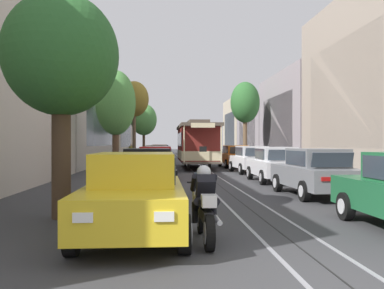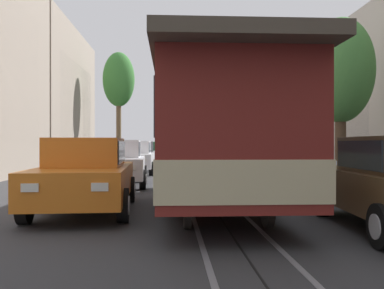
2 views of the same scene
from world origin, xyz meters
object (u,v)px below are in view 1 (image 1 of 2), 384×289
(street_tree_kerb_left_fourth, at_px, (144,120))
(parked_car_white_fourth_right, at_px, (251,159))
(parked_car_red_mid_left, at_px, (155,163))
(parked_car_white_fourth_left, at_px, (158,159))
(street_tree_kerb_left_mid, at_px, (134,100))
(parked_car_white_mid_right, at_px, (275,164))
(street_tree_kerb_left_near, at_px, (61,57))
(parked_car_brown_fifth_left, at_px, (156,156))
(cable_car_trolley, at_px, (197,144))
(parked_car_black_second_left, at_px, (148,172))
(street_tree_kerb_left_second, at_px, (116,104))
(parked_car_yellow_near_left, at_px, (134,194))
(parked_car_orange_far_left, at_px, (159,152))
(pedestrian_on_left_pavement, at_px, (131,151))
(parked_car_grey_second_right, at_px, (316,172))
(motorcycle_with_rider, at_px, (205,206))
(parked_car_navy_sixth_left, at_px, (160,153))
(parked_car_orange_fifth_right, at_px, (235,156))
(street_tree_kerb_right_second, at_px, (245,103))

(street_tree_kerb_left_fourth, bearing_deg, parked_car_white_fourth_right, -74.90)
(parked_car_red_mid_left, xyz_separation_m, parked_car_white_fourth_right, (5.52, 3.94, 0.00))
(parked_car_white_fourth_left, height_order, street_tree_kerb_left_mid, street_tree_kerb_left_mid)
(parked_car_white_mid_right, relative_size, street_tree_kerb_left_near, 0.83)
(parked_car_white_fourth_left, height_order, street_tree_kerb_left_fourth, street_tree_kerb_left_fourth)
(parked_car_brown_fifth_left, xyz_separation_m, cable_car_trolley, (2.88, -2.44, 0.86))
(parked_car_black_second_left, bearing_deg, street_tree_kerb_left_second, 102.10)
(parked_car_yellow_near_left, bearing_deg, parked_car_orange_far_left, 89.88)
(cable_car_trolley, bearing_deg, street_tree_kerb_left_second, -133.57)
(parked_car_white_fourth_left, distance_m, parked_car_white_fourth_right, 5.73)
(street_tree_kerb_left_second, distance_m, pedestrian_on_left_pavement, 16.10)
(parked_car_white_fourth_left, relative_size, parked_car_grey_second_right, 1.00)
(parked_car_brown_fifth_left, bearing_deg, parked_car_white_fourth_right, -53.97)
(parked_car_red_mid_left, relative_size, cable_car_trolley, 0.48)
(pedestrian_on_left_pavement, bearing_deg, parked_car_white_fourth_left, -79.21)
(motorcycle_with_rider, bearing_deg, parked_car_white_fourth_left, 93.42)
(parked_car_white_mid_right, xyz_separation_m, cable_car_trolley, (-2.72, 11.14, 0.86))
(parked_car_yellow_near_left, distance_m, parked_car_white_fourth_left, 18.28)
(parked_car_brown_fifth_left, distance_m, street_tree_kerb_left_mid, 8.17)
(parked_car_grey_second_right, bearing_deg, street_tree_kerb_left_mid, 107.30)
(street_tree_kerb_left_near, xyz_separation_m, cable_car_trolley, (4.70, 19.95, -2.12))
(parked_car_grey_second_right, bearing_deg, parked_car_navy_sixth_left, 102.31)
(parked_car_white_mid_right, bearing_deg, motorcycle_with_rider, -110.68)
(parked_car_white_fourth_left, distance_m, cable_car_trolley, 4.67)
(parked_car_white_fourth_right, distance_m, parked_car_orange_fifth_right, 5.54)
(parked_car_navy_sixth_left, distance_m, cable_car_trolley, 9.09)
(parked_car_grey_second_right, bearing_deg, parked_car_brown_fifth_left, 106.80)
(parked_car_brown_fifth_left, bearing_deg, street_tree_kerb_left_near, -94.65)
(parked_car_white_mid_right, height_order, parked_car_orange_fifth_right, same)
(parked_car_red_mid_left, relative_size, street_tree_kerb_left_second, 0.73)
(parked_car_brown_fifth_left, height_order, street_tree_kerb_right_second, street_tree_kerb_right_second)
(parked_car_black_second_left, relative_size, parked_car_orange_far_left, 1.00)
(parked_car_white_fourth_right, bearing_deg, street_tree_kerb_right_second, 80.60)
(parked_car_black_second_left, bearing_deg, street_tree_kerb_left_near, -114.20)
(parked_car_white_fourth_left, relative_size, parked_car_orange_fifth_right, 1.00)
(motorcycle_with_rider, xyz_separation_m, pedestrian_on_left_pavement, (-3.82, 32.96, 0.30))
(street_tree_kerb_left_fourth, height_order, cable_car_trolley, street_tree_kerb_left_fourth)
(street_tree_kerb_left_near, distance_m, street_tree_kerb_right_second, 30.23)
(parked_car_black_second_left, xyz_separation_m, parked_car_orange_fifth_right, (5.64, 15.98, 0.00))
(parked_car_grey_second_right, bearing_deg, street_tree_kerb_left_second, 125.79)
(parked_car_navy_sixth_left, relative_size, parked_car_orange_far_left, 1.00)
(street_tree_kerb_left_mid, bearing_deg, parked_car_navy_sixth_left, -0.42)
(parked_car_grey_second_right, xyz_separation_m, cable_car_trolley, (-2.75, 16.21, 0.86))
(parked_car_yellow_near_left, xyz_separation_m, motorcycle_with_rider, (1.30, -0.52, -0.15))
(parked_car_brown_fifth_left, relative_size, street_tree_kerb_left_mid, 0.60)
(parked_car_orange_fifth_right, height_order, street_tree_kerb_left_second, street_tree_kerb_left_second)
(parked_car_grey_second_right, bearing_deg, parked_car_orange_far_left, 100.10)
(parked_car_red_mid_left, relative_size, parked_car_grey_second_right, 0.99)
(parked_car_black_second_left, height_order, cable_car_trolley, cable_car_trolley)
(parked_car_white_mid_right, xyz_separation_m, street_tree_kerb_left_mid, (-7.72, 19.81, 4.85))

